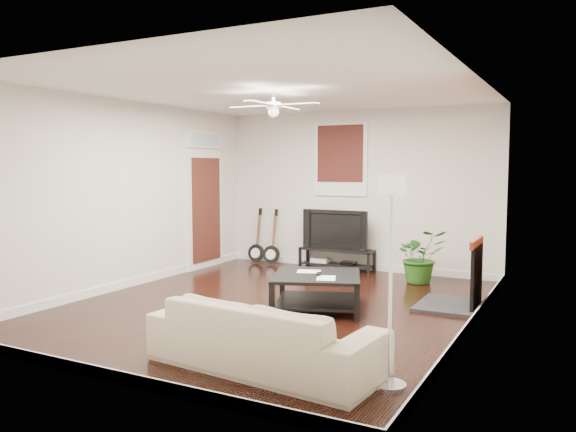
# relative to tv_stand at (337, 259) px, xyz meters

# --- Properties ---
(room) EXTENTS (5.01, 6.01, 2.81)m
(room) POSITION_rel_tv_stand_xyz_m (0.27, -2.78, 1.21)
(room) COLOR black
(room) RESTS_ON ground
(brick_accent) EXTENTS (0.02, 2.20, 2.80)m
(brick_accent) POSITION_rel_tv_stand_xyz_m (2.76, -1.78, 1.21)
(brick_accent) COLOR #AB5037
(brick_accent) RESTS_ON floor
(fireplace) EXTENTS (0.80, 1.10, 0.92)m
(fireplace) POSITION_rel_tv_stand_xyz_m (2.47, -1.78, 0.27)
(fireplace) COLOR black
(fireplace) RESTS_ON floor
(window_back) EXTENTS (1.00, 0.06, 1.30)m
(window_back) POSITION_rel_tv_stand_xyz_m (-0.03, 0.19, 1.76)
(window_back) COLOR #340E0E
(window_back) RESTS_ON wall_back
(door_left) EXTENTS (0.08, 1.00, 2.50)m
(door_left) POSITION_rel_tv_stand_xyz_m (-2.19, -0.88, 1.06)
(door_left) COLOR white
(door_left) RESTS_ON wall_left
(tv_stand) EXTENTS (1.34, 0.36, 0.37)m
(tv_stand) POSITION_rel_tv_stand_xyz_m (0.00, 0.00, 0.00)
(tv_stand) COLOR black
(tv_stand) RESTS_ON floor
(tv) EXTENTS (1.20, 0.16, 0.69)m
(tv) POSITION_rel_tv_stand_xyz_m (0.00, 0.02, 0.53)
(tv) COLOR black
(tv) RESTS_ON tv_stand
(coffee_table) EXTENTS (1.40, 1.40, 0.45)m
(coffee_table) POSITION_rel_tv_stand_xyz_m (0.86, -2.70, 0.04)
(coffee_table) COLOR black
(coffee_table) RESTS_ON floor
(sofa) EXTENTS (2.23, 1.05, 0.63)m
(sofa) POSITION_rel_tv_stand_xyz_m (1.34, -4.87, 0.13)
(sofa) COLOR #C8B296
(sofa) RESTS_ON floor
(floor_lamp) EXTENTS (0.32, 0.32, 1.76)m
(floor_lamp) POSITION_rel_tv_stand_xyz_m (2.47, -4.77, 0.69)
(floor_lamp) COLOR silver
(floor_lamp) RESTS_ON floor
(potted_plant) EXTENTS (1.01, 0.98, 0.85)m
(potted_plant) POSITION_rel_tv_stand_xyz_m (1.61, -0.45, 0.24)
(potted_plant) COLOR #265F1B
(potted_plant) RESTS_ON floor
(guitar_left) EXTENTS (0.34, 0.25, 1.04)m
(guitar_left) POSITION_rel_tv_stand_xyz_m (-1.64, -0.03, 0.33)
(guitar_left) COLOR black
(guitar_left) RESTS_ON floor
(guitar_right) EXTENTS (0.36, 0.28, 1.04)m
(guitar_right) POSITION_rel_tv_stand_xyz_m (-1.29, -0.06, 0.33)
(guitar_right) COLOR black
(guitar_right) RESTS_ON floor
(ceiling_fan) EXTENTS (1.24, 1.24, 0.32)m
(ceiling_fan) POSITION_rel_tv_stand_xyz_m (0.27, -2.78, 2.41)
(ceiling_fan) COLOR white
(ceiling_fan) RESTS_ON ceiling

